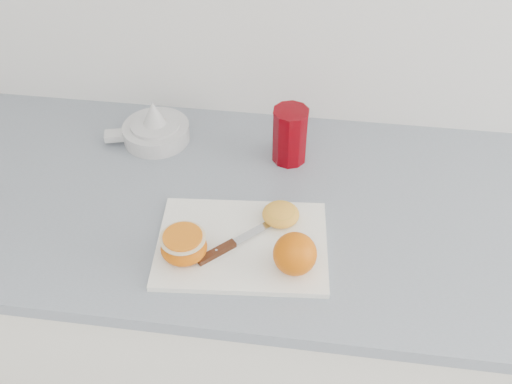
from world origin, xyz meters
TOP-DOWN VIEW (x-y plane):
  - counter at (-0.18, 1.70)m, footprint 2.27×0.64m
  - cutting_board at (-0.15, 1.57)m, footprint 0.33×0.25m
  - whole_orange at (-0.05, 1.52)m, footprint 0.08×0.08m
  - half_orange at (-0.25, 1.52)m, footprint 0.08×0.08m
  - squeezed_shell at (-0.08, 1.63)m, footprint 0.07×0.07m
  - paring_knife at (-0.18, 1.54)m, footprint 0.14×0.14m
  - citrus_juicer at (-0.39, 1.87)m, footprint 0.19×0.15m
  - red_tumbler at (-0.09, 1.84)m, footprint 0.08×0.08m

SIDE VIEW (x-z plane):
  - counter at x=-0.18m, z-range 0.00..0.89m
  - cutting_board at x=-0.15m, z-range 0.89..0.90m
  - paring_knife at x=-0.18m, z-range 0.90..0.91m
  - squeezed_shell at x=-0.08m, z-range 0.90..0.93m
  - citrus_juicer at x=-0.39m, z-range 0.87..0.97m
  - half_orange at x=-0.25m, z-range 0.90..0.95m
  - whole_orange at x=-0.05m, z-range 0.90..0.98m
  - red_tumbler at x=-0.09m, z-range 0.89..1.01m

